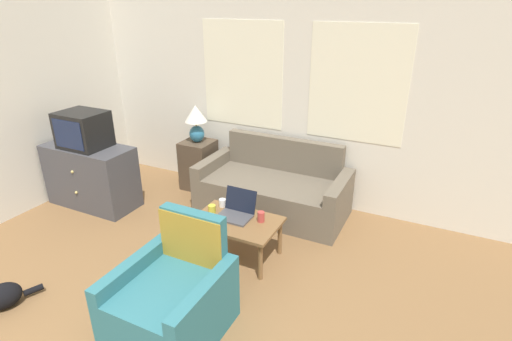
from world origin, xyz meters
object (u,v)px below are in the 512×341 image
at_px(laptop, 236,211).
at_px(cup_yellow, 261,217).
at_px(couch, 274,190).
at_px(coffee_table, 236,225).
at_px(armchair, 174,300).
at_px(television, 83,130).
at_px(cup_navy, 212,209).
at_px(cup_white, 223,203).
at_px(table_lamp, 196,120).
at_px(cat_black, 2,296).

xyz_separation_m(laptop, cup_yellow, (0.27, 0.01, -0.00)).
relative_size(couch, coffee_table, 2.11).
bearing_deg(armchair, laptop, 93.87).
height_order(television, coffee_table, television).
bearing_deg(cup_yellow, television, 177.46).
distance_m(couch, cup_navy, 1.09).
xyz_separation_m(couch, laptop, (0.02, -0.99, 0.21)).
distance_m(armchair, cup_yellow, 1.19).
relative_size(coffee_table, cup_white, 10.32).
relative_size(couch, table_lamp, 3.60).
bearing_deg(cat_black, television, -132.97).
height_order(armchair, cup_navy, armchair).
height_order(laptop, cup_navy, laptop).
bearing_deg(table_lamp, laptop, -42.92).
bearing_deg(television, table_lamp, 47.87).
xyz_separation_m(cup_navy, cup_white, (0.03, 0.16, 0.00)).
distance_m(armchair, coffee_table, 1.07).
bearing_deg(cup_navy, table_lamp, 129.03).
bearing_deg(laptop, cup_yellow, 1.17).
height_order(cup_yellow, cat_black, cup_yellow).
relative_size(television, cup_yellow, 5.16).
bearing_deg(coffee_table, cup_yellow, 20.96).
bearing_deg(armchair, cup_yellow, 80.56).
xyz_separation_m(television, coffee_table, (2.18, -0.19, -0.63)).
xyz_separation_m(table_lamp, coffee_table, (1.26, -1.21, -0.60)).
distance_m(laptop, cup_white, 0.25).
bearing_deg(television, cat_black, -66.59).
bearing_deg(table_lamp, couch, -6.41).
bearing_deg(table_lamp, television, -132.13).
xyz_separation_m(television, cup_white, (1.91, -0.00, -0.54)).
xyz_separation_m(cup_white, cat_black, (-1.16, -1.72, -0.34)).
distance_m(coffee_table, cup_yellow, 0.26).
bearing_deg(television, armchair, -29.75).
distance_m(television, cup_white, 1.98).
bearing_deg(coffee_table, table_lamp, 136.08).
bearing_deg(armchair, coffee_table, 91.88).
relative_size(table_lamp, coffee_table, 0.59).
bearing_deg(couch, armchair, -87.33).
height_order(couch, armchair, armchair).
bearing_deg(laptop, coffee_table, -62.28).
bearing_deg(coffee_table, couch, 93.45).
relative_size(coffee_table, cup_yellow, 8.07).
xyz_separation_m(laptop, cat_black, (-1.39, -1.62, -0.36)).
height_order(armchair, cup_white, armchair).
bearing_deg(coffee_table, laptop, 117.72).
bearing_deg(couch, cat_black, -117.57).
height_order(couch, television, television).
bearing_deg(cup_white, cup_navy, -100.25).
relative_size(armchair, cat_black, 1.80).
distance_m(couch, television, 2.40).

